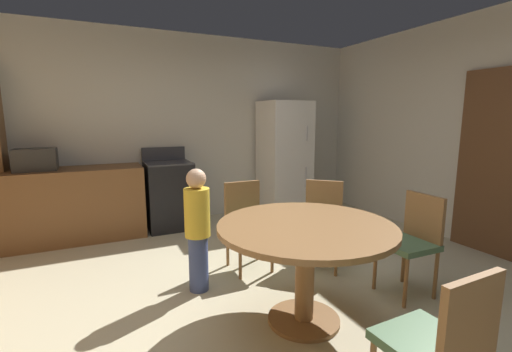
{
  "coord_description": "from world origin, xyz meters",
  "views": [
    {
      "loc": [
        -1.23,
        -2.26,
        1.51
      ],
      "look_at": [
        0.23,
        0.86,
        0.93
      ],
      "focal_mm": 24.19,
      "sensor_mm": 36.0,
      "label": 1
    }
  ],
  "objects_px": {
    "refrigerator": "(284,159)",
    "person_child": "(198,227)",
    "oven_range": "(169,195)",
    "chair_east": "(413,238)",
    "chair_south": "(442,343)",
    "chair_northeast": "(322,218)",
    "dining_table": "(306,244)",
    "chair_north": "(247,219)",
    "microwave": "(36,160)"
  },
  "relations": [
    {
      "from": "refrigerator",
      "to": "chair_north",
      "type": "relative_size",
      "value": 2.02
    },
    {
      "from": "refrigerator",
      "to": "dining_table",
      "type": "height_order",
      "value": "refrigerator"
    },
    {
      "from": "refrigerator",
      "to": "chair_northeast",
      "type": "bearing_deg",
      "value": -108.12
    },
    {
      "from": "chair_north",
      "to": "chair_south",
      "type": "height_order",
      "value": "same"
    },
    {
      "from": "chair_north",
      "to": "dining_table",
      "type": "bearing_deg",
      "value": 0.0
    },
    {
      "from": "oven_range",
      "to": "dining_table",
      "type": "xyz_separation_m",
      "value": [
        0.45,
        -2.71,
        0.14
      ]
    },
    {
      "from": "person_child",
      "to": "chair_east",
      "type": "bearing_deg",
      "value": 27.76
    },
    {
      "from": "refrigerator",
      "to": "person_child",
      "type": "height_order",
      "value": "refrigerator"
    },
    {
      "from": "microwave",
      "to": "chair_northeast",
      "type": "distance_m",
      "value": 3.35
    },
    {
      "from": "microwave",
      "to": "chair_south",
      "type": "xyz_separation_m",
      "value": [
        2.0,
        -3.78,
        -0.53
      ]
    },
    {
      "from": "dining_table",
      "to": "chair_south",
      "type": "distance_m",
      "value": 1.08
    },
    {
      "from": "chair_northeast",
      "to": "chair_south",
      "type": "distance_m",
      "value": 1.99
    },
    {
      "from": "dining_table",
      "to": "chair_east",
      "type": "bearing_deg",
      "value": -1.14
    },
    {
      "from": "oven_range",
      "to": "chair_north",
      "type": "bearing_deg",
      "value": -74.41
    },
    {
      "from": "dining_table",
      "to": "chair_east",
      "type": "height_order",
      "value": "chair_east"
    },
    {
      "from": "chair_north",
      "to": "microwave",
      "type": "bearing_deg",
      "value": -129.35
    },
    {
      "from": "dining_table",
      "to": "chair_north",
      "type": "distance_m",
      "value": 1.08
    },
    {
      "from": "chair_east",
      "to": "chair_south",
      "type": "xyz_separation_m",
      "value": [
        -1.04,
        -1.05,
        0.0
      ]
    },
    {
      "from": "microwave",
      "to": "chair_south",
      "type": "bearing_deg",
      "value": -62.07
    },
    {
      "from": "refrigerator",
      "to": "chair_north",
      "type": "bearing_deg",
      "value": -130.14
    },
    {
      "from": "chair_north",
      "to": "chair_east",
      "type": "height_order",
      "value": "same"
    },
    {
      "from": "chair_east",
      "to": "microwave",
      "type": "bearing_deg",
      "value": -40.69
    },
    {
      "from": "chair_east",
      "to": "person_child",
      "type": "relative_size",
      "value": 0.8
    },
    {
      "from": "refrigerator",
      "to": "microwave",
      "type": "relative_size",
      "value": 4.0
    },
    {
      "from": "refrigerator",
      "to": "chair_south",
      "type": "relative_size",
      "value": 2.02
    },
    {
      "from": "refrigerator",
      "to": "chair_east",
      "type": "xyz_separation_m",
      "value": [
        -0.26,
        -2.68,
        -0.38
      ]
    },
    {
      "from": "microwave",
      "to": "chair_north",
      "type": "xyz_separation_m",
      "value": [
        1.97,
        -1.63,
        -0.53
      ]
    },
    {
      "from": "microwave",
      "to": "chair_north",
      "type": "height_order",
      "value": "microwave"
    },
    {
      "from": "microwave",
      "to": "person_child",
      "type": "height_order",
      "value": "microwave"
    },
    {
      "from": "refrigerator",
      "to": "chair_northeast",
      "type": "distance_m",
      "value": 1.99
    },
    {
      "from": "chair_north",
      "to": "person_child",
      "type": "bearing_deg",
      "value": -64.8
    },
    {
      "from": "dining_table",
      "to": "person_child",
      "type": "height_order",
      "value": "person_child"
    },
    {
      "from": "refrigerator",
      "to": "chair_east",
      "type": "height_order",
      "value": "refrigerator"
    },
    {
      "from": "refrigerator",
      "to": "chair_south",
      "type": "bearing_deg",
      "value": -109.22
    },
    {
      "from": "oven_range",
      "to": "chair_north",
      "type": "distance_m",
      "value": 1.7
    },
    {
      "from": "oven_range",
      "to": "microwave",
      "type": "xyz_separation_m",
      "value": [
        -1.52,
        -0.0,
        0.56
      ]
    },
    {
      "from": "dining_table",
      "to": "chair_north",
      "type": "bearing_deg",
      "value": 89.82
    },
    {
      "from": "chair_north",
      "to": "person_child",
      "type": "relative_size",
      "value": 0.8
    },
    {
      "from": "refrigerator",
      "to": "microwave",
      "type": "distance_m",
      "value": 3.31
    },
    {
      "from": "refrigerator",
      "to": "chair_east",
      "type": "bearing_deg",
      "value": -95.52
    },
    {
      "from": "chair_north",
      "to": "person_child",
      "type": "distance_m",
      "value": 0.65
    },
    {
      "from": "oven_range",
      "to": "person_child",
      "type": "relative_size",
      "value": 1.01
    },
    {
      "from": "chair_northeast",
      "to": "dining_table",
      "type": "bearing_deg",
      "value": 0.0
    },
    {
      "from": "chair_east",
      "to": "chair_south",
      "type": "distance_m",
      "value": 1.48
    },
    {
      "from": "person_child",
      "to": "chair_north",
      "type": "bearing_deg",
      "value": 79.3
    },
    {
      "from": "chair_northeast",
      "to": "chair_north",
      "type": "bearing_deg",
      "value": -68.88
    },
    {
      "from": "oven_range",
      "to": "chair_northeast",
      "type": "height_order",
      "value": "oven_range"
    },
    {
      "from": "oven_range",
      "to": "chair_east",
      "type": "bearing_deg",
      "value": -60.76
    },
    {
      "from": "dining_table",
      "to": "person_child",
      "type": "distance_m",
      "value": 0.99
    },
    {
      "from": "chair_north",
      "to": "oven_range",
      "type": "bearing_deg",
      "value": -164.22
    }
  ]
}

